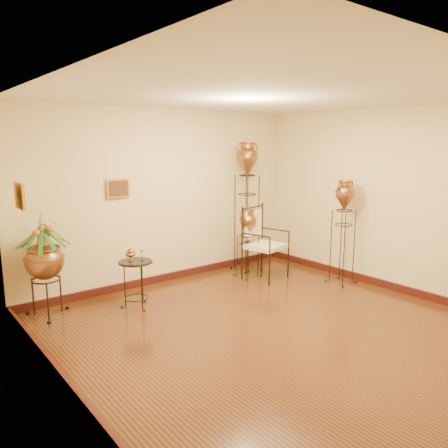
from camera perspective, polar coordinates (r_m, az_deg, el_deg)
ground at (r=5.60m, az=6.42°, el=-13.38°), size 5.00×5.00×0.00m
room_shell at (r=5.15m, az=6.72°, el=4.53°), size 5.02×5.02×2.81m
amphora_tall at (r=7.76m, az=3.01°, el=2.47°), size 0.60×0.60×2.31m
amphora_mid at (r=7.29m, az=15.29°, el=-0.92°), size 0.40×0.40×1.71m
amphora_short at (r=7.43m, az=3.12°, el=-2.47°), size 0.40×0.40×1.19m
planter_urn at (r=6.15m, az=-22.44°, el=-3.95°), size 0.81×0.81×1.45m
armchair at (r=7.37m, az=5.46°, el=-2.50°), size 0.81×0.77×1.21m
side_table at (r=6.23m, az=-11.40°, el=-7.59°), size 0.56×0.56×0.84m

